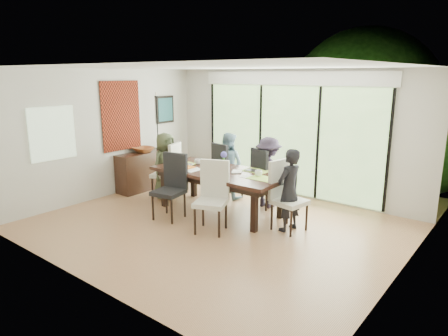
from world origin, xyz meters
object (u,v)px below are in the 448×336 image
Objects in this scene: table_top at (220,172)px; chair_far_left at (229,170)px; chair_far_right at (269,177)px; chair_left_end at (165,170)px; laptop at (184,165)px; chair_near_left at (168,187)px; person_far_right at (268,172)px; chair_right_end at (290,196)px; cup_a at (198,162)px; vase at (224,167)px; person_left_end at (166,166)px; cup_b at (223,170)px; person_right_end at (289,190)px; cup_c at (259,173)px; bowl at (143,150)px; person_far_left at (228,165)px; chair_near_right at (211,197)px; sideboard at (148,170)px.

table_top is 2.18× the size of chair_far_left.
chair_left_end is at bearing 42.85° from chair_far_right.
chair_far_right reaches higher than laptop.
chair_near_left is 2.00m from person_far_right.
chair_right_end reaches higher than cup_a.
chair_far_right is 1.71m from laptop.
vase is 0.76m from cup_a.
chair_right_end is at bearing -1.97° from vase.
chair_right_end is 2.98m from person_left_end.
vase reaches higher than cup_b.
chair_near_left is (-0.05, -1.72, 0.00)m from chair_far_left.
cup_c is (-0.68, 0.10, 0.17)m from person_right_end.
chair_near_left reaches higher than vase.
bowl is (-1.85, 1.02, 0.32)m from chair_near_left.
chair_right_end is 1.27m from chair_far_right.
person_far_left is 1.00m from person_far_right.
chair_near_right is 1.60m from cup_a.
chair_near_left is at bearing 101.93° from chair_far_left.
person_far_right reaches higher than bowl.
chair_left_end is at bearing 134.17° from chair_near_right.
table_top is 0.81m from cup_c.
person_far_left is at bearing 96.88° from chair_near_right.
person_far_left reaches higher than chair_near_left.
person_far_left reaches higher than bowl.
person_far_left is at bearing 17.03° from sideboard.
chair_near_left is 2.62× the size of bowl.
person_right_end is at bearing 0.45° from laptop.
chair_far_right is 0.85× the size of person_far_right.
chair_far_right is at bearing -122.47° from person_right_end.
chair_far_left reaches higher than cup_b.
person_far_right is 3.91× the size of laptop.
chair_right_end is 1.27m from person_far_right.
vase is at bearing 62.67° from person_far_right.
person_right_end is at bearing 19.28° from chair_near_right.
chair_right_end is at bearing -3.90° from cup_a.
person_left_end is at bearing 176.49° from cup_b.
vase reaches higher than cup_a.
cup_b is at bearing 118.27° from person_far_left.
cup_b reaches higher than laptop.
table_top is at bearing 131.49° from chair_far_left.
chair_left_end reaches higher than vase.
person_far_right is at bearing 56.47° from table_top.
chair_near_right is 9.17× the size of vase.
person_left_end is at bearing 168.97° from laptop.
person_right_end is (1.48, 0.00, -0.08)m from table_top.
chair_right_end is 3.33× the size of laptop.
person_left_end is 10.75× the size of vase.
person_far_left is (-1.93, 0.83, 0.00)m from person_right_end.
table_top is 1.02m from chair_near_right.
chair_far_left is (-1.95, 0.85, 0.00)m from chair_right_end.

